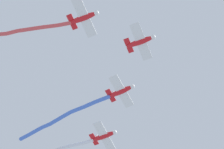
{
  "coord_description": "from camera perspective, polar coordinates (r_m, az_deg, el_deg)",
  "views": [
    {
      "loc": [
        -26.25,
        -19.18,
        1.6
      ],
      "look_at": [
        -4.86,
        14.32,
        73.12
      ],
      "focal_mm": 67.45,
      "sensor_mm": 36.0,
      "label": 1
    }
  ],
  "objects": [
    {
      "name": "airplane_lead",
      "position": [
        78.84,
        3.92,
        4.49
      ],
      "size": [
        7.41,
        6.34,
        1.98
      ],
      "rotation": [
        0.0,
        0.0,
        5.34
      ],
      "color": "red"
    },
    {
      "name": "airplane_left_wing",
      "position": [
        83.78,
        1.27,
        -2.28
      ],
      "size": [
        7.68,
        6.12,
        1.98
      ],
      "rotation": [
        0.0,
        0.0,
        5.25
      ],
      "color": "red"
    },
    {
      "name": "smoke_trail_left_wing",
      "position": [
        88.87,
        -6.77,
        -5.85
      ],
      "size": [
        10.61,
        21.07,
        2.47
      ],
      "color": "#4C75DB"
    },
    {
      "name": "airplane_right_wing",
      "position": [
        77.3,
        -3.81,
        7.71
      ],
      "size": [
        7.42,
        6.34,
        1.98
      ],
      "rotation": [
        0.0,
        0.0,
        5.34
      ],
      "color": "red"
    },
    {
      "name": "smoke_trail_right_wing",
      "position": [
        79.61,
        -14.28,
        5.64
      ],
      "size": [
        19.82,
        14.74,
        2.51
      ],
      "color": "#DB4C4C"
    },
    {
      "name": "airplane_slot",
      "position": [
        89.69,
        -1.07,
        -8.33
      ],
      "size": [
        7.52,
        6.26,
        1.98
      ],
      "rotation": [
        0.0,
        0.0,
        5.31
      ],
      "color": "red"
    }
  ]
}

